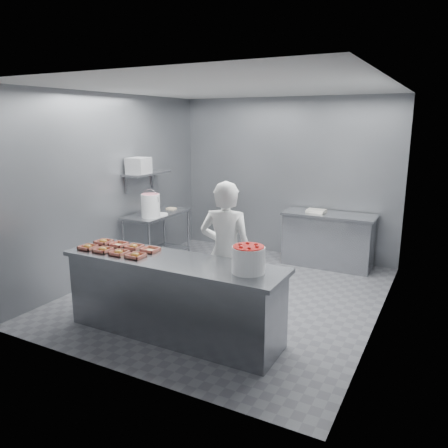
% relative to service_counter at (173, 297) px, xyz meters
% --- Properties ---
extents(floor, '(4.50, 4.50, 0.00)m').
position_rel_service_counter_xyz_m(floor, '(0.00, 1.35, -0.45)').
color(floor, '#4C4C51').
rests_on(floor, ground).
extents(ceiling, '(4.50, 4.50, 0.00)m').
position_rel_service_counter_xyz_m(ceiling, '(0.00, 1.35, 2.35)').
color(ceiling, white).
rests_on(ceiling, wall_back).
extents(wall_back, '(4.00, 0.04, 2.80)m').
position_rel_service_counter_xyz_m(wall_back, '(0.00, 3.60, 0.95)').
color(wall_back, slate).
rests_on(wall_back, ground).
extents(wall_left, '(0.04, 4.50, 2.80)m').
position_rel_service_counter_xyz_m(wall_left, '(-2.00, 1.35, 0.95)').
color(wall_left, slate).
rests_on(wall_left, ground).
extents(wall_right, '(0.04, 4.50, 2.80)m').
position_rel_service_counter_xyz_m(wall_right, '(2.00, 1.35, 0.95)').
color(wall_right, slate).
rests_on(wall_right, ground).
extents(service_counter, '(2.60, 0.70, 0.90)m').
position_rel_service_counter_xyz_m(service_counter, '(0.00, 0.00, 0.00)').
color(service_counter, slate).
rests_on(service_counter, ground).
extents(prep_table, '(0.60, 1.20, 0.90)m').
position_rel_service_counter_xyz_m(prep_table, '(-1.65, 1.95, 0.14)').
color(prep_table, slate).
rests_on(prep_table, ground).
extents(back_counter, '(1.50, 0.60, 0.90)m').
position_rel_service_counter_xyz_m(back_counter, '(0.90, 3.25, -0.00)').
color(back_counter, slate).
rests_on(back_counter, ground).
extents(wall_shelf, '(0.35, 0.90, 0.03)m').
position_rel_service_counter_xyz_m(wall_shelf, '(-1.82, 1.95, 1.10)').
color(wall_shelf, slate).
rests_on(wall_shelf, wall_left).
extents(tray_0, '(0.19, 0.18, 0.06)m').
position_rel_service_counter_xyz_m(tray_0, '(-1.12, -0.13, 0.47)').
color(tray_0, tan).
rests_on(tray_0, service_counter).
extents(tray_1, '(0.19, 0.18, 0.06)m').
position_rel_service_counter_xyz_m(tray_1, '(-0.88, -0.13, 0.47)').
color(tray_1, tan).
rests_on(tray_1, service_counter).
extents(tray_2, '(0.19, 0.18, 0.06)m').
position_rel_service_counter_xyz_m(tray_2, '(-0.64, -0.13, 0.47)').
color(tray_2, tan).
rests_on(tray_2, service_counter).
extents(tray_3, '(0.19, 0.18, 0.06)m').
position_rel_service_counter_xyz_m(tray_3, '(-0.40, -0.13, 0.47)').
color(tray_3, tan).
rests_on(tray_3, service_counter).
extents(tray_4, '(0.19, 0.18, 0.06)m').
position_rel_service_counter_xyz_m(tray_4, '(-1.12, 0.13, 0.47)').
color(tray_4, tan).
rests_on(tray_4, service_counter).
extents(tray_5, '(0.19, 0.18, 0.04)m').
position_rel_service_counter_xyz_m(tray_5, '(-0.88, 0.13, 0.47)').
color(tray_5, tan).
rests_on(tray_5, service_counter).
extents(tray_6, '(0.19, 0.18, 0.06)m').
position_rel_service_counter_xyz_m(tray_6, '(-0.64, 0.13, 0.47)').
color(tray_6, tan).
rests_on(tray_6, service_counter).
extents(tray_7, '(0.19, 0.18, 0.04)m').
position_rel_service_counter_xyz_m(tray_7, '(-0.40, 0.13, 0.47)').
color(tray_7, tan).
rests_on(tray_7, service_counter).
extents(worker, '(0.70, 0.53, 1.72)m').
position_rel_service_counter_xyz_m(worker, '(0.35, 0.60, 0.41)').
color(worker, white).
rests_on(worker, ground).
extents(strawberry_tub, '(0.33, 0.33, 0.28)m').
position_rel_service_counter_xyz_m(strawberry_tub, '(0.92, 0.00, 0.59)').
color(strawberry_tub, white).
rests_on(strawberry_tub, service_counter).
extents(glaze_bucket, '(0.31, 0.29, 0.45)m').
position_rel_service_counter_xyz_m(glaze_bucket, '(-1.53, 1.64, 0.64)').
color(glaze_bucket, white).
rests_on(glaze_bucket, prep_table).
extents(bucket_lid, '(0.36, 0.36, 0.02)m').
position_rel_service_counter_xyz_m(bucket_lid, '(-1.51, 1.83, 0.46)').
color(bucket_lid, white).
rests_on(bucket_lid, prep_table).
extents(rag, '(0.15, 0.13, 0.02)m').
position_rel_service_counter_xyz_m(rag, '(-1.63, 2.34, 0.46)').
color(rag, '#CCB28C').
rests_on(rag, prep_table).
extents(appliance, '(0.33, 0.37, 0.26)m').
position_rel_service_counter_xyz_m(appliance, '(-1.82, 1.75, 1.24)').
color(appliance, gray).
rests_on(appliance, wall_shelf).
extents(paper_stack, '(0.32, 0.24, 0.05)m').
position_rel_service_counter_xyz_m(paper_stack, '(0.68, 3.25, 0.47)').
color(paper_stack, silver).
rests_on(paper_stack, back_counter).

